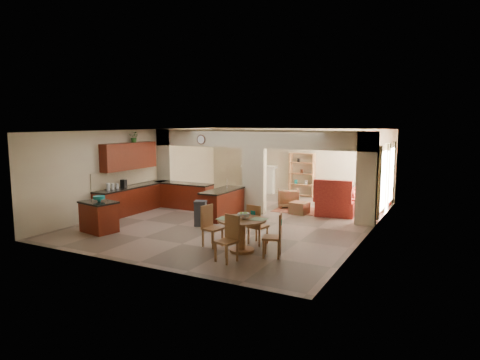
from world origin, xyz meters
The scene contains 39 objects.
floor centered at (0.00, 0.00, 0.00)m, with size 10.00×10.00×0.00m, color #816A59.
ceiling centered at (0.00, 0.00, 2.80)m, with size 10.00×10.00×0.00m, color white.
wall_back centered at (0.00, 5.00, 1.40)m, with size 8.00×8.00×0.00m, color #C4BA8F.
wall_front centered at (0.00, -5.00, 1.40)m, with size 8.00×8.00×0.00m, color #C4BA8F.
wall_left centered at (-4.00, 0.00, 1.40)m, with size 10.00×10.00×0.00m, color #C4BA8F.
wall_right centered at (4.00, 0.00, 1.40)m, with size 10.00×10.00×0.00m, color #C4BA8F.
partition_left_pier centered at (-3.70, 1.00, 1.40)m, with size 0.60×0.25×2.80m, color #C4BA8F.
partition_center_pier centered at (0.00, 1.00, 1.10)m, with size 0.80×0.25×2.20m, color #C4BA8F.
partition_right_pier centered at (3.70, 1.00, 1.40)m, with size 0.60×0.25×2.80m, color #C4BA8F.
partition_header centered at (0.00, 1.00, 2.50)m, with size 8.00×0.25×0.60m, color #C4BA8F.
kitchen_counter centered at (-3.26, -0.25, 0.46)m, with size 2.52×3.29×1.48m.
upper_cabinets centered at (-3.82, -0.80, 1.92)m, with size 0.35×2.40×0.90m, color #3F1007.
peninsula centered at (-0.60, -0.11, 0.46)m, with size 0.70×1.85×0.91m.
wall_clock centered at (-2.00, 0.85, 2.45)m, with size 0.34×0.34×0.03m, color #522C1B.
rug centered at (1.20, 2.10, 0.01)m, with size 1.60×1.30×0.01m, color brown.
fireplace centered at (-1.60, 4.83, 0.61)m, with size 1.60×0.35×1.20m.
shelving_unit centered at (0.35, 4.82, 0.90)m, with size 1.00×0.32×1.80m, color #8E5E31.
window_a centered at (3.97, 2.30, 1.20)m, with size 0.02×0.90×1.90m, color white.
window_b centered at (3.97, 4.00, 1.20)m, with size 0.02×0.90×1.90m, color white.
glazed_door centered at (3.97, 3.15, 1.05)m, with size 0.02×0.70×2.10m, color white.
drape_a_left centered at (3.93, 1.70, 1.20)m, with size 0.10×0.28×2.30m, color #46251C.
drape_a_right centered at (3.93, 2.90, 1.20)m, with size 0.10×0.28×2.30m, color #46251C.
drape_b_left centered at (3.93, 3.40, 1.20)m, with size 0.10×0.28×2.30m, color #46251C.
drape_b_right centered at (3.93, 4.60, 1.20)m, with size 0.10×0.28×2.30m, color #46251C.
ceiling_fan centered at (1.50, 3.00, 2.56)m, with size 1.00×1.00×0.10m, color white.
kitchen_island centered at (-2.76, -3.30, 0.44)m, with size 1.12×0.89×0.87m.
teal_bowl centered at (-2.75, -3.27, 0.94)m, with size 0.32×0.32×0.15m, color #138386.
trash_can centered at (-0.61, -1.39, 0.35)m, with size 0.33×0.28×0.70m, color #2C2C2E.
dining_table centered at (1.64, -3.07, 0.52)m, with size 1.16×1.16×0.79m.
fruit_bowl centered at (1.66, -3.02, 0.87)m, with size 0.29×0.29×0.15m, color #6AB226.
sofa centered at (3.30, 3.37, 0.38)m, with size 1.02×2.62×0.76m, color maroon.
chaise centered at (2.54, 1.93, 0.24)m, with size 1.22×1.00×0.49m, color maroon.
armchair centered at (0.70, 2.39, 0.34)m, with size 0.73×0.75×0.68m, color maroon.
ottoman centered at (1.42, 1.56, 0.20)m, with size 0.55×0.55×0.40m, color maroon.
plant centered at (-3.82, -0.53, 2.55)m, with size 0.33×0.29×0.37m, color #174512.
chair_north centered at (1.69, -2.40, 0.55)m, with size 0.49×0.49×1.02m.
chair_east centered at (2.51, -3.09, 0.55)m, with size 0.53×0.53×1.02m.
chair_south centered at (1.69, -3.81, 0.55)m, with size 0.51×0.51×1.02m.
chair_west centered at (0.72, -3.02, 0.55)m, with size 0.49×0.49×1.02m.
Camera 1 is at (6.17, -11.85, 3.08)m, focal length 32.00 mm.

